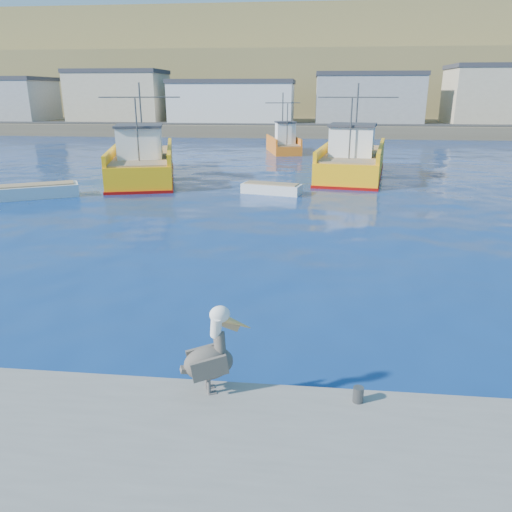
{
  "coord_description": "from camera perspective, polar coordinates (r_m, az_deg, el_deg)",
  "views": [
    {
      "loc": [
        1.98,
        -11.51,
        5.97
      ],
      "look_at": [
        0.45,
        2.54,
        1.31
      ],
      "focal_mm": 35.0,
      "sensor_mm": 36.0,
      "label": 1
    }
  ],
  "objects": [
    {
      "name": "ground",
      "position": [
        13.12,
        -3.19,
        -8.86
      ],
      "size": [
        260.0,
        260.0,
        0.0
      ],
      "primitive_type": "plane",
      "color": "navy",
      "rests_on": "ground"
    },
    {
      "name": "skiff_left",
      "position": [
        32.46,
        -23.65,
        6.7
      ],
      "size": [
        4.74,
        3.56,
        0.99
      ],
      "color": "silver",
      "rests_on": "ground"
    },
    {
      "name": "trawler_yellow_a",
      "position": [
        37.31,
        -12.8,
        10.33
      ],
      "size": [
        7.34,
        13.23,
        6.68
      ],
      "color": "#FFAB0C",
      "rests_on": "ground"
    },
    {
      "name": "dock_bollards",
      "position": [
        9.8,
        -2.99,
        -14.68
      ],
      "size": [
        36.2,
        0.2,
        0.3
      ],
      "color": "#4C4C4C",
      "rests_on": "dock"
    },
    {
      "name": "skiff_mid",
      "position": [
        30.98,
        1.78,
        7.61
      ],
      "size": [
        3.82,
        2.1,
        0.79
      ],
      "color": "silver",
      "rests_on": "ground"
    },
    {
      "name": "boat_orange",
      "position": [
        52.41,
        3.19,
        12.76
      ],
      "size": [
        4.08,
        7.32,
        5.9
      ],
      "color": "orange",
      "rests_on": "ground"
    },
    {
      "name": "trawler_yellow_b",
      "position": [
        38.3,
        10.96,
        10.63
      ],
      "size": [
        6.18,
        12.93,
        6.66
      ],
      "color": "#FFAB0C",
      "rests_on": "ground"
    },
    {
      "name": "far_shore",
      "position": [
        120.77,
        5.6,
        19.61
      ],
      "size": [
        200.0,
        81.0,
        24.0
      ],
      "color": "brown",
      "rests_on": "ground"
    },
    {
      "name": "pelican",
      "position": [
        9.62,
        -5.16,
        -11.28
      ],
      "size": [
        1.37,
        0.89,
        1.74
      ],
      "color": "#595451",
      "rests_on": "dock"
    }
  ]
}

